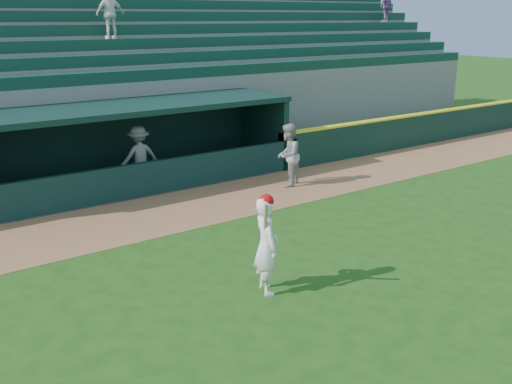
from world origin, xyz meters
TOP-DOWN VIEW (x-y plane):
  - ground at (0.00, 0.00)m, footprint 120.00×120.00m
  - warning_track at (0.00, 4.90)m, footprint 40.00×3.00m
  - field_wall_right at (12.25, 6.55)m, footprint 15.50×0.30m
  - wall_stripe_right at (12.25, 6.55)m, footprint 15.50×0.32m
  - dugout_player_front at (3.58, 5.02)m, footprint 1.16×1.11m
  - dugout_player_inside at (-0.04, 7.57)m, footprint 1.19×0.70m
  - dugout at (0.00, 8.00)m, footprint 9.40×2.80m
  - stands at (-0.05, 12.57)m, footprint 34.50×6.31m
  - batter_at_plate at (-1.03, -0.18)m, footprint 0.64×0.82m

SIDE VIEW (x-z plane):
  - ground at x=0.00m, z-range 0.00..0.00m
  - warning_track at x=0.00m, z-range 0.00..0.01m
  - field_wall_right at x=12.25m, z-range 0.00..1.20m
  - dugout_player_inside at x=-0.04m, z-range 0.00..1.83m
  - dugout_player_front at x=3.58m, z-range 0.00..1.89m
  - batter_at_plate at x=-1.03m, z-range -0.01..1.90m
  - wall_stripe_right at x=12.25m, z-range 1.20..1.26m
  - dugout at x=0.00m, z-range 0.13..2.59m
  - stands at x=-0.05m, z-range -1.34..6.15m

